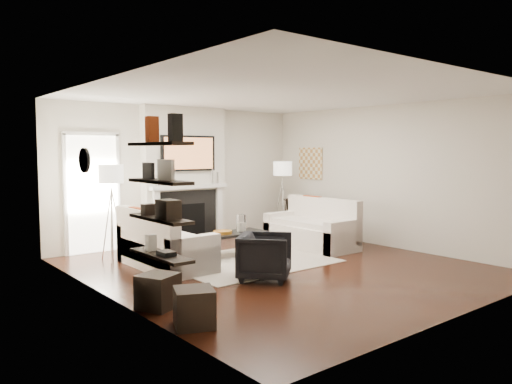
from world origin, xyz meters
TOP-DOWN VIEW (x-y plane):
  - room_envelope at (0.00, 0.00)m, footprint 6.00×6.00m
  - chimney_breast at (0.00, 2.88)m, footprint 1.80×0.25m
  - fireplace_surround at (0.00, 2.74)m, footprint 1.30×0.02m
  - firebox at (0.00, 2.73)m, footprint 0.75×0.02m
  - mantel_pilaster_l at (-0.72, 2.71)m, footprint 0.12×0.08m
  - mantel_pilaster_r at (0.72, 2.71)m, footprint 0.12×0.08m
  - mantel_shelf at (0.00, 2.69)m, footprint 1.70×0.18m
  - tv_body at (0.00, 2.71)m, footprint 1.20×0.06m
  - tv_screen at (0.00, 2.68)m, footprint 1.10×0.00m
  - candlestick_l_tall at (-0.55, 2.70)m, footprint 0.04×0.04m
  - candlestick_l_short at (-0.68, 2.70)m, footprint 0.04×0.04m
  - candlestick_r_tall at (0.55, 2.70)m, footprint 0.04×0.04m
  - candlestick_r_short at (0.68, 2.70)m, footprint 0.04×0.04m
  - hallway_panel at (-1.85, 2.98)m, footprint 0.90×0.02m
  - door_trim_l at (-2.33, 2.96)m, footprint 0.06×0.06m
  - door_trim_r at (-1.37, 2.96)m, footprint 0.06×0.06m
  - door_trim_top at (-1.85, 2.96)m, footprint 1.02×0.06m
  - rug at (-0.16, 0.61)m, footprint 2.60×2.00m
  - loveseat_left_base at (-1.39, 1.14)m, footprint 0.85×1.80m
  - loveseat_left_back at (-1.72, 1.14)m, footprint 0.18×1.80m
  - loveseat_left_arm_n at (-1.39, 0.33)m, footprint 0.85×0.18m
  - loveseat_left_arm_s at (-1.39, 1.95)m, footprint 0.85×0.18m
  - loveseat_left_cushion at (-1.34, 1.14)m, footprint 0.63×1.44m
  - pillow_left_orange at (-1.72, 1.44)m, footprint 0.10×0.42m
  - pillow_left_charcoal at (-1.72, 0.84)m, footprint 0.10×0.40m
  - loveseat_right_base at (1.54, 0.85)m, footprint 0.85×1.80m
  - loveseat_right_back at (1.88, 0.85)m, footprint 0.18×1.80m
  - loveseat_right_arm_n at (1.54, 0.04)m, footprint 0.85×0.18m
  - loveseat_right_arm_s at (1.54, 1.66)m, footprint 0.85×0.18m
  - loveseat_right_cushion at (1.49, 0.85)m, footprint 0.63×1.44m
  - pillow_right_orange at (1.88, 1.15)m, footprint 0.10×0.42m
  - pillow_right_charcoal at (1.88, 0.55)m, footprint 0.10×0.40m
  - coffee_table at (-0.06, 1.12)m, footprint 1.10×0.55m
  - coffee_leg_nw at (-0.56, 0.90)m, footprint 0.02×0.02m
  - coffee_leg_ne at (0.44, 0.90)m, footprint 0.02×0.02m
  - coffee_leg_sw at (-0.56, 1.34)m, footprint 0.02×0.02m
  - coffee_leg_se at (0.44, 1.34)m, footprint 0.02×0.02m
  - hurricane_glass at (0.09, 1.12)m, footprint 0.18×0.18m
  - hurricane_candle at (0.09, 1.12)m, footprint 0.10×0.10m
  - copper_bowl at (-0.31, 1.12)m, footprint 0.32×0.32m
  - armchair at (-0.67, -0.43)m, footprint 0.96×0.96m
  - lamp_left_post at (-1.85, 2.12)m, footprint 0.02×0.02m
  - lamp_left_shade at (-1.85, 2.12)m, footprint 0.40×0.40m
  - lamp_left_leg_a at (-1.74, 2.12)m, footprint 0.25×0.02m
  - lamp_left_leg_b at (-1.91, 2.22)m, footprint 0.14×0.22m
  - lamp_left_leg_c at (-1.91, 2.02)m, footprint 0.14×0.22m
  - lamp_right_post at (2.05, 2.22)m, footprint 0.02×0.02m
  - lamp_right_shade at (2.05, 2.22)m, footprint 0.40×0.40m
  - lamp_right_leg_a at (2.16, 2.22)m, footprint 0.25×0.02m
  - lamp_right_leg_b at (2.00, 2.31)m, footprint 0.14×0.22m
  - lamp_right_leg_c at (1.99, 2.12)m, footprint 0.14×0.22m
  - console_top at (2.57, 1.97)m, footprint 0.35×1.20m
  - console_leg_n at (2.57, 1.42)m, footprint 0.30×0.04m
  - console_leg_s at (2.57, 2.52)m, footprint 0.30×0.04m
  - wall_art at (2.73, 2.05)m, footprint 0.03×0.70m
  - shelf_bottom at (-2.62, -1.00)m, footprint 0.25×1.00m
  - shelf_lower at (-2.62, -1.00)m, footprint 0.25×1.00m
  - shelf_upper at (-2.62, -1.00)m, footprint 0.25×1.00m
  - shelf_top at (-2.62, -1.00)m, footprint 0.25×1.00m
  - decor_magfile_a at (-2.62, -1.35)m, footprint 0.12×0.10m
  - decor_magfile_b at (-2.62, -0.85)m, footprint 0.12×0.10m
  - decor_frame_a at (-2.62, -1.14)m, footprint 0.04×0.30m
  - decor_frame_b at (-2.62, -0.74)m, footprint 0.04×0.22m
  - decor_wine_rack at (-2.62, -1.18)m, footprint 0.18×0.25m
  - decor_box_small at (-2.62, -0.75)m, footprint 0.15×0.12m
  - decor_books at (-2.62, -1.12)m, footprint 0.14×0.20m
  - decor_box_tall at (-2.62, -0.77)m, footprint 0.10×0.10m
  - clock_rim at (-2.73, 0.90)m, footprint 0.04×0.34m
  - clock_face at (-2.71, 0.90)m, footprint 0.01×0.29m
  - ottoman_near at (-2.47, -0.63)m, footprint 0.53×0.53m
  - ottoman_far at (-2.47, -1.42)m, footprint 0.53×0.53m

SIDE VIEW (x-z plane):
  - rug at x=-0.16m, z-range 0.00..0.01m
  - coffee_leg_nw at x=-0.56m, z-range 0.00..0.38m
  - coffee_leg_ne at x=0.44m, z-range 0.00..0.38m
  - coffee_leg_sw at x=-0.56m, z-range 0.00..0.38m
  - coffee_leg_se at x=0.44m, z-range 0.00..0.38m
  - ottoman_near at x=-2.47m, z-range 0.00..0.40m
  - ottoman_far at x=-2.47m, z-range 0.00..0.40m
  - loveseat_left_base at x=-1.39m, z-range 0.00..0.42m
  - loveseat_right_base at x=1.54m, z-range 0.00..0.42m
  - loveseat_left_arm_n at x=-1.39m, z-range 0.00..0.60m
  - loveseat_left_arm_s at x=-1.39m, z-range 0.00..0.60m
  - loveseat_right_arm_n at x=1.54m, z-range 0.00..0.60m
  - loveseat_right_arm_s at x=1.54m, z-range 0.00..0.60m
  - console_leg_n at x=2.57m, z-range 0.00..0.71m
  - console_leg_s at x=2.57m, z-range 0.00..0.71m
  - armchair at x=-0.67m, z-range 0.00..0.72m
  - coffee_table at x=-0.06m, z-range 0.38..0.42m
  - copper_bowl at x=-0.31m, z-range 0.42..0.47m
  - firebox at x=0.00m, z-range 0.12..0.78m
  - loveseat_left_cushion at x=-1.34m, z-range 0.42..0.52m
  - loveseat_right_cushion at x=1.49m, z-range 0.42..0.52m
  - hurricane_candle at x=0.09m, z-range 0.42..0.57m
  - fireplace_surround at x=0.00m, z-range 0.00..1.04m
  - loveseat_left_back at x=-1.72m, z-range 0.13..0.93m
  - loveseat_right_back at x=1.88m, z-range 0.13..0.93m
  - mantel_pilaster_l at x=-0.72m, z-range 0.00..1.10m
  - mantel_pilaster_r at x=0.72m, z-range 0.00..1.10m
  - hurricane_glass at x=0.09m, z-range 0.40..0.72m
  - lamp_left_leg_a at x=-1.74m, z-range -0.02..1.22m
  - lamp_left_leg_b at x=-1.91m, z-range -0.02..1.22m
  - lamp_left_leg_c at x=-1.91m, z-range -0.02..1.22m
  - lamp_right_leg_a at x=2.16m, z-range -0.02..1.22m
  - lamp_right_leg_b at x=2.00m, z-range -0.02..1.22m
  - lamp_right_leg_c at x=1.99m, z-range -0.02..1.22m
  - lamp_left_post at x=-1.85m, z-range 0.00..1.20m
  - lamp_right_post at x=2.05m, z-range 0.00..1.20m
  - shelf_bottom at x=-2.62m, z-range 0.68..0.72m
  - pillow_left_charcoal at x=-1.72m, z-range 0.52..0.92m
  - pillow_right_charcoal at x=1.88m, z-range 0.52..0.92m
  - pillow_left_orange at x=-1.72m, z-range 0.52..0.94m
  - pillow_right_orange at x=1.88m, z-range 0.52..0.94m
  - console_top at x=2.57m, z-range 0.71..0.75m
  - decor_books at x=-2.62m, z-range 0.72..0.77m
  - decor_box_tall at x=-2.62m, z-range 0.72..0.90m
  - door_trim_l at x=-2.33m, z-range -0.03..2.13m
  - door_trim_r at x=-1.37m, z-range -0.03..2.13m
  - hallway_panel at x=-1.85m, z-range 0.00..2.10m
  - shelf_lower at x=-2.62m, z-range 1.08..1.12m
  - mantel_shelf at x=0.00m, z-range 1.09..1.16m
  - decor_box_small at x=-2.62m, z-range 1.12..1.24m
  - decor_wine_rack at x=-2.62m, z-range 1.12..1.32m
  - candlestick_l_short at x=-0.68m, z-range 1.15..1.40m
  - candlestick_r_short at x=0.68m, z-range 1.15..1.40m
  - candlestick_l_tall at x=-0.55m, z-range 1.16..1.45m
  - candlestick_r_tall at x=0.55m, z-range 1.16..1.45m
  - room_envelope at x=0.00m, z-range -1.65..4.35m
  - chimney_breast at x=0.00m, z-range 0.00..2.70m
  - lamp_left_shade at x=-1.85m, z-range 1.30..1.60m
  - lamp_right_shade at x=2.05m, z-range 1.30..1.60m
  - shelf_upper at x=-2.62m, z-range 1.48..1.52m
  - wall_art at x=2.73m, z-range 1.20..1.90m
  - decor_frame_b at x=-2.62m, z-range 1.52..1.70m
  - decor_frame_a at x=-2.62m, z-range 1.52..1.74m
  - clock_rim at x=-2.73m, z-range 1.53..1.87m
  - clock_face at x=-2.71m, z-range 1.55..1.84m
  - tv_screen at x=0.00m, z-range 1.47..2.09m
  - tv_body at x=0.00m, z-range 1.43..2.13m
  - shelf_top at x=-2.62m, z-range 1.88..1.92m
  - decor_magfile_a at x=-2.62m, z-range 1.92..2.20m
  - decor_magfile_b at x=-2.62m, z-range 1.92..2.20m
  - door_trim_top at x=-1.85m, z-range 2.10..2.16m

